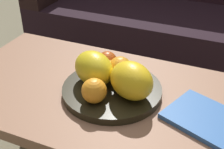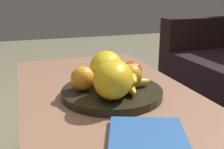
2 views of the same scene
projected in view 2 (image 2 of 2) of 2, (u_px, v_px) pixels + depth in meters
coffee_table at (110, 109)px, 0.92m from camera, size 1.14×0.59×0.46m
fruit_bowl at (112, 92)px, 0.90m from camera, size 0.34×0.34×0.03m
melon_large_front at (113, 79)px, 0.80m from camera, size 0.19×0.18×0.12m
melon_smaller_beside at (106, 67)px, 0.94m from camera, size 0.19×0.17×0.11m
orange_front at (83, 78)px, 0.87m from camera, size 0.08×0.08×0.08m
orange_left at (130, 76)px, 0.90m from camera, size 0.08×0.08×0.08m
apple_left at (132, 71)px, 0.97m from camera, size 0.07×0.07×0.07m
banana_bunch at (129, 80)px, 0.88m from camera, size 0.17×0.15×0.06m
magazine at (149, 145)px, 0.60m from camera, size 0.30×0.26×0.02m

